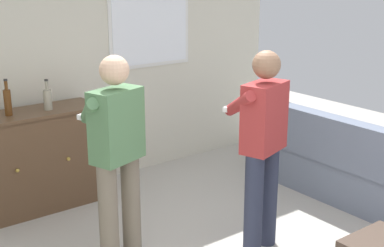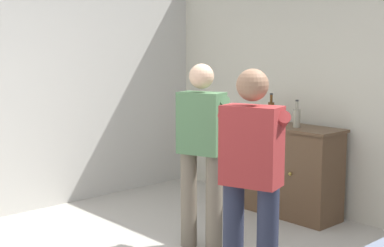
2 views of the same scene
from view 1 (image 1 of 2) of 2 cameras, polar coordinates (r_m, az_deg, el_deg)
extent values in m
cube|color=beige|center=(5.70, -12.56, 7.05)|extent=(5.20, 0.12, 2.80)
cube|color=silver|center=(6.05, -4.53, 10.55)|extent=(1.04, 0.02, 0.95)
cube|color=white|center=(6.04, -4.51, 10.54)|extent=(0.96, 0.03, 0.87)
cube|color=slate|center=(5.72, 15.86, -5.58)|extent=(0.55, 1.95, 0.42)
cube|color=slate|center=(5.41, 14.91, -1.74)|extent=(0.18, 1.95, 0.47)
cube|color=slate|center=(6.32, 8.34, -1.94)|extent=(0.55, 0.18, 0.64)
cube|color=beige|center=(5.53, 15.70, -2.01)|extent=(0.21, 0.42, 0.36)
cube|color=brown|center=(5.37, -16.45, -3.99)|extent=(1.24, 0.44, 0.95)
cube|color=brown|center=(5.23, -16.88, 1.07)|extent=(1.28, 0.48, 0.03)
sphere|color=#B79338|center=(5.07, -18.12, -4.79)|extent=(0.04, 0.04, 0.04)
sphere|color=#B79338|center=(5.24, -13.04, -3.71)|extent=(0.04, 0.04, 0.04)
cylinder|color=#593314|center=(5.12, -19.06, 2.11)|extent=(0.07, 0.07, 0.24)
cylinder|color=#593314|center=(5.09, -19.23, 3.86)|extent=(0.03, 0.03, 0.08)
cylinder|color=#262626|center=(5.08, -19.28, 4.41)|extent=(0.03, 0.03, 0.02)
cylinder|color=gray|center=(5.23, -15.14, 2.45)|extent=(0.08, 0.08, 0.19)
cylinder|color=gray|center=(5.20, -15.25, 3.93)|extent=(0.03, 0.03, 0.09)
cylinder|color=#262626|center=(5.19, -15.29, 4.48)|extent=(0.03, 0.03, 0.02)
cylinder|color=#6B6051|center=(4.18, -8.88, -10.04)|extent=(0.15, 0.15, 0.88)
cylinder|color=#6B6051|center=(4.35, -6.51, -8.84)|extent=(0.15, 0.15, 0.88)
cube|color=#4C754C|center=(4.01, -8.05, -0.18)|extent=(0.45, 0.33, 0.55)
sphere|color=#D8AD8C|center=(3.91, -8.30, 5.66)|extent=(0.22, 0.22, 0.22)
cylinder|color=#4C754C|center=(4.01, -10.92, 1.31)|extent=(0.22, 0.44, 0.29)
cylinder|color=#4C754C|center=(4.16, -8.67, 2.00)|extent=(0.41, 0.33, 0.29)
cube|color=white|center=(4.22, -11.28, 0.85)|extent=(0.16, 0.08, 0.04)
cylinder|color=#282D42|center=(4.36, 6.57, -8.78)|extent=(0.15, 0.15, 0.88)
cylinder|color=#282D42|center=(4.57, 8.16, -7.62)|extent=(0.15, 0.15, 0.88)
cube|color=#9E2D2D|center=(4.22, 7.73, 0.68)|extent=(0.45, 0.33, 0.55)
sphere|color=#8C664C|center=(4.13, 7.95, 6.24)|extent=(0.22, 0.22, 0.22)
cylinder|color=#9E2D2D|center=(4.17, 5.11, 2.13)|extent=(0.22, 0.44, 0.29)
cylinder|color=#9E2D2D|center=(4.36, 6.63, 2.74)|extent=(0.40, 0.33, 0.29)
cube|color=white|center=(4.36, 4.03, 1.66)|extent=(0.16, 0.08, 0.04)
camera|label=2|loc=(5.28, 51.13, 5.24)|focal=50.00mm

